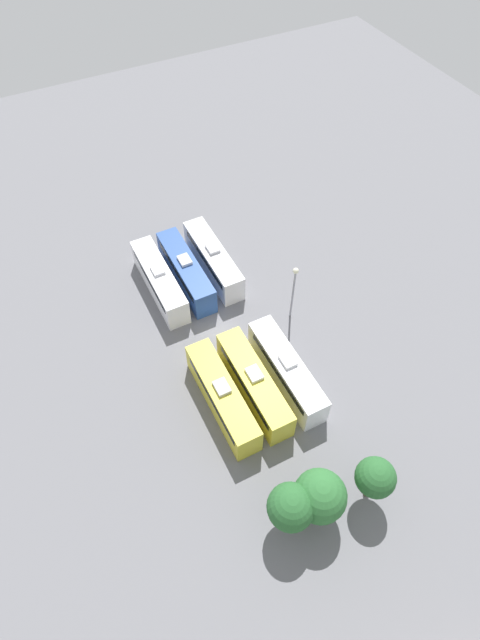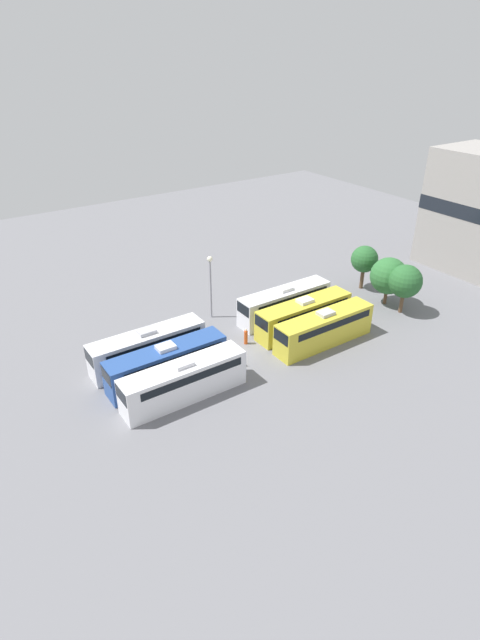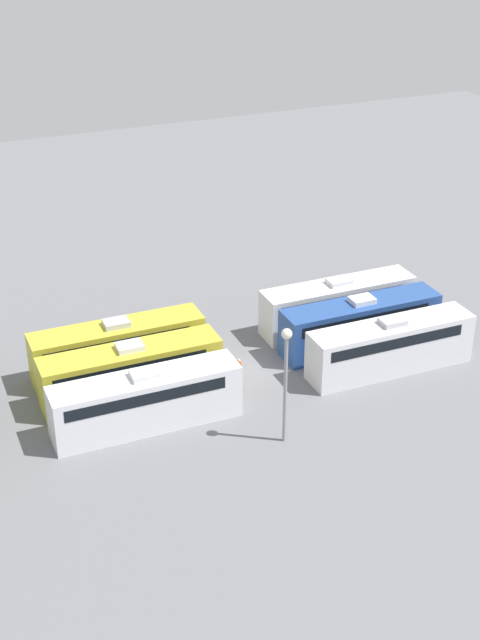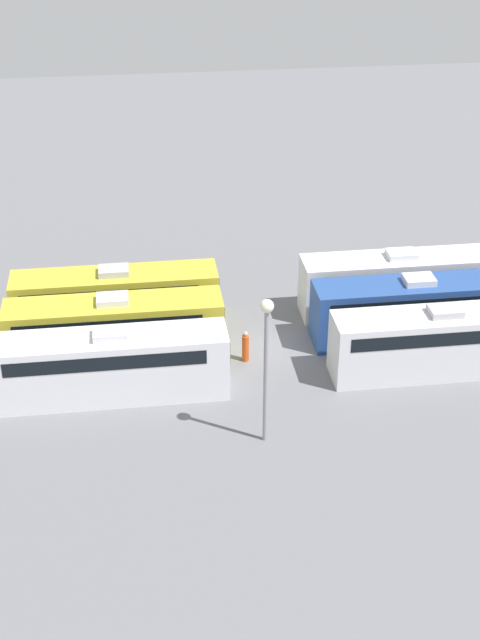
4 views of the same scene
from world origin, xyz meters
The scene contains 12 objects.
ground_plane centered at (0.00, 0.00, 0.00)m, with size 116.13×116.13×0.00m, color slate.
bus_0 centered at (-3.28, -8.12, 1.81)m, with size 2.47×11.09×3.65m.
bus_1 centered at (0.14, -7.87, 1.81)m, with size 2.47×11.09×3.65m.
bus_2 centered at (3.25, -7.84, 1.81)m, with size 2.47×11.09×3.65m.
bus_3 centered at (-3.31, 8.21, 1.81)m, with size 2.47×11.09×3.65m.
bus_4 centered at (0.09, 8.07, 1.81)m, with size 2.47×11.09×3.65m.
bus_5 centered at (3.30, 7.98, 1.81)m, with size 2.47×11.09×3.65m.
worker_person centered at (-1.02, 1.43, 0.79)m, with size 0.36×0.36×1.71m.
light_pole centered at (-7.78, 1.49, 4.94)m, with size 0.60×0.60×7.21m.
tree_0 centered at (-3.81, 20.78, 3.80)m, with size 3.25×3.25×5.47m.
tree_1 centered at (0.72, 19.97, 3.50)m, with size 4.21×4.21×5.61m.
tree_2 centered at (3.20, 19.75, 3.81)m, with size 3.69×3.69×5.67m.
Camera 1 is at (11.82, 28.35, 42.01)m, focal length 28.00 mm.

